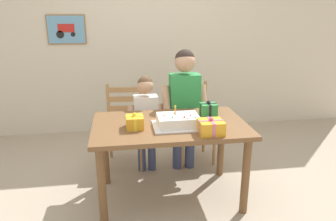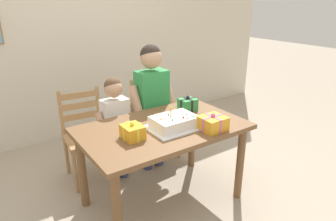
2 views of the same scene
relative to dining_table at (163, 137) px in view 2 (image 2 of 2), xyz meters
The scene contains 11 objects.
ground_plane 0.65m from the dining_table, ahead, with size 20.00×20.00×0.00m, color tan.
back_wall 2.04m from the dining_table, 90.12° to the left, with size 6.40×0.11×2.60m.
dining_table is the anchor object (origin of this frame).
birthday_cake 0.19m from the dining_table, 55.48° to the right, with size 0.44×0.34×0.19m.
gift_box_red_large 0.45m from the dining_table, 44.38° to the right, with size 0.21×0.19×0.15m.
gift_box_beside_cake 0.36m from the dining_table, 168.33° to the right, with size 0.15×0.18×0.14m.
gift_box_corner_small 0.47m from the dining_table, 23.55° to the left, with size 0.16×0.14×0.15m.
chair_left 0.91m from the dining_table, 116.93° to the left, with size 0.46×0.46×0.92m.
chair_right 0.91m from the dining_table, 63.02° to the left, with size 0.45×0.45×0.92m.
child_older 0.65m from the dining_table, 66.39° to the left, with size 0.49×0.28×1.35m.
child_younger 0.60m from the dining_table, 106.57° to the left, with size 0.39×0.23×1.08m.
Camera 2 is at (-1.29, -1.96, 1.79)m, focal length 32.40 mm.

